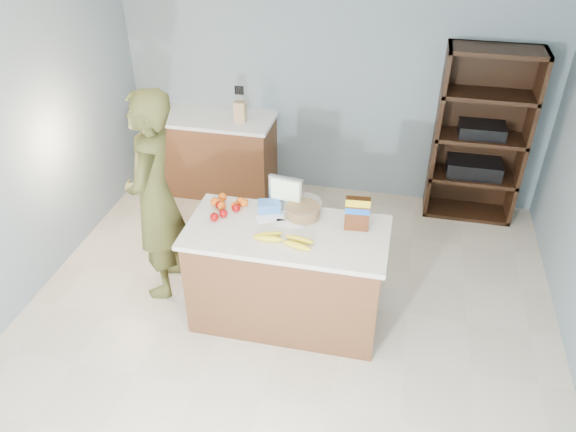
% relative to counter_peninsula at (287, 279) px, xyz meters
% --- Properties ---
extents(floor, '(4.50, 5.00, 0.02)m').
position_rel_counter_peninsula_xyz_m(floor, '(0.00, -0.30, -0.42)').
color(floor, beige).
rests_on(floor, ground).
extents(walls, '(4.52, 5.02, 2.51)m').
position_rel_counter_peninsula_xyz_m(walls, '(0.00, -0.30, 1.24)').
color(walls, gray).
rests_on(walls, ground).
extents(counter_peninsula, '(1.56, 0.76, 0.90)m').
position_rel_counter_peninsula_xyz_m(counter_peninsula, '(0.00, 0.00, 0.00)').
color(counter_peninsula, brown).
rests_on(counter_peninsula, ground).
extents(back_cabinet, '(1.24, 0.62, 0.90)m').
position_rel_counter_peninsula_xyz_m(back_cabinet, '(-1.20, 1.90, 0.04)').
color(back_cabinet, brown).
rests_on(back_cabinet, ground).
extents(shelving_unit, '(0.90, 0.40, 1.80)m').
position_rel_counter_peninsula_xyz_m(shelving_unit, '(1.55, 2.05, 0.45)').
color(shelving_unit, black).
rests_on(shelving_unit, ground).
extents(person, '(0.54, 0.73, 1.86)m').
position_rel_counter_peninsula_xyz_m(person, '(-1.15, 0.18, 0.52)').
color(person, '#49491F').
rests_on(person, ground).
extents(knife_block, '(0.12, 0.10, 0.31)m').
position_rel_counter_peninsula_xyz_m(knife_block, '(-0.91, 1.85, 0.60)').
color(knife_block, tan).
rests_on(knife_block, back_cabinet).
extents(envelopes, '(0.40, 0.20, 0.00)m').
position_rel_counter_peninsula_xyz_m(envelopes, '(-0.08, 0.11, 0.49)').
color(envelopes, white).
rests_on(envelopes, counter_peninsula).
extents(bananas, '(0.47, 0.21, 0.05)m').
position_rel_counter_peninsula_xyz_m(bananas, '(0.01, -0.15, 0.51)').
color(bananas, yellow).
rests_on(bananas, counter_peninsula).
extents(apples, '(0.21, 0.24, 0.07)m').
position_rel_counter_peninsula_xyz_m(apples, '(-0.54, 0.11, 0.52)').
color(apples, '#910708').
rests_on(apples, counter_peninsula).
extents(oranges, '(0.31, 0.20, 0.07)m').
position_rel_counter_peninsula_xyz_m(oranges, '(-0.54, 0.23, 0.52)').
color(oranges, orange).
rests_on(oranges, counter_peninsula).
extents(blue_carton, '(0.21, 0.16, 0.08)m').
position_rel_counter_peninsula_xyz_m(blue_carton, '(-0.20, 0.24, 0.52)').
color(blue_carton, blue).
rests_on(blue_carton, counter_peninsula).
extents(salad_bowl, '(0.30, 0.30, 0.13)m').
position_rel_counter_peninsula_xyz_m(salad_bowl, '(0.08, 0.22, 0.54)').
color(salad_bowl, '#267219').
rests_on(salad_bowl, counter_peninsula).
extents(tv, '(0.28, 0.12, 0.28)m').
position_rel_counter_peninsula_xyz_m(tv, '(-0.07, 0.31, 0.64)').
color(tv, silver).
rests_on(tv, counter_peninsula).
extents(cereal_box, '(0.19, 0.08, 0.28)m').
position_rel_counter_peninsula_xyz_m(cereal_box, '(0.52, 0.13, 0.65)').
color(cereal_box, '#592B14').
rests_on(cereal_box, counter_peninsula).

